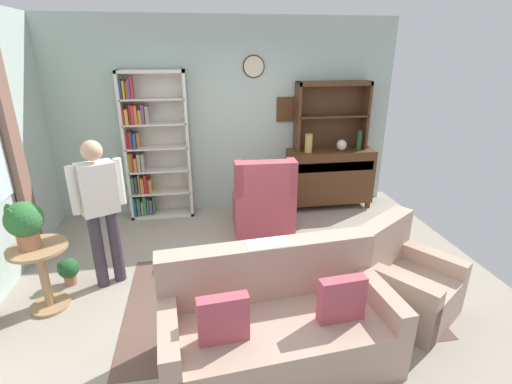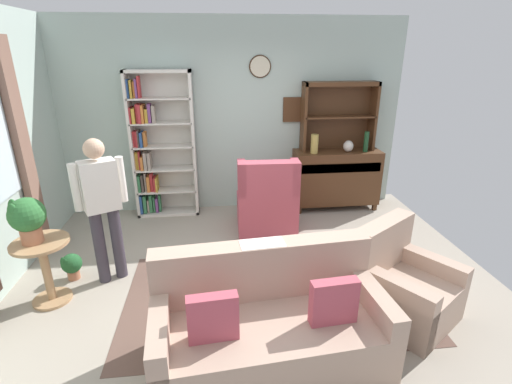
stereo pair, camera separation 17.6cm
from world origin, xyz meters
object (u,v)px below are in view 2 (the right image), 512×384
(bookshelf, at_px, (158,148))
(plant_stand, at_px, (45,265))
(bottle_wine, at_px, (366,142))
(sideboard, at_px, (336,177))
(couch_floral, at_px, (269,325))
(potted_plant_small, at_px, (71,265))
(armchair_floral, at_px, (403,288))
(sideboard_hutch, at_px, (339,107))
(person_reading, at_px, (102,202))
(vase_round, at_px, (348,146))
(wingback_chair, at_px, (267,205))
(vase_tall, at_px, (315,144))
(potted_plant_large, at_px, (26,217))

(bookshelf, height_order, plant_stand, bookshelf)
(bottle_wine, bearing_deg, sideboard, 167.11)
(couch_floral, bearing_deg, potted_plant_small, 145.73)
(couch_floral, bearing_deg, plant_stand, 154.64)
(plant_stand, bearing_deg, bookshelf, 67.25)
(sideboard, height_order, potted_plant_small, sideboard)
(plant_stand, bearing_deg, armchair_floral, -9.84)
(sideboard_hutch, xyz_separation_m, person_reading, (-3.01, -1.75, -0.65))
(vase_round, xyz_separation_m, plant_stand, (-3.65, -1.91, -0.60))
(sideboard_hutch, bearing_deg, plant_stand, -149.31)
(bottle_wine, height_order, wingback_chair, bottle_wine)
(bookshelf, height_order, sideboard_hutch, bookshelf)
(vase_round, height_order, person_reading, person_reading)
(bookshelf, relative_size, sideboard, 1.62)
(vase_tall, bearing_deg, couch_floral, -110.67)
(bookshelf, bearing_deg, bottle_wine, -3.25)
(couch_floral, bearing_deg, bottle_wine, 56.94)
(bookshelf, xyz_separation_m, sideboard_hutch, (2.66, 0.03, 0.54))
(bottle_wine, xyz_separation_m, armchair_floral, (-0.55, -2.47, -0.78))
(wingback_chair, bearing_deg, vase_round, 25.66)
(vase_tall, xyz_separation_m, bottle_wine, (0.78, -0.01, 0.01))
(bookshelf, relative_size, potted_plant_large, 4.74)
(bookshelf, distance_m, bottle_wine, 3.05)
(sideboard_hutch, bearing_deg, potted_plant_small, -153.42)
(sideboard, xyz_separation_m, bottle_wine, (0.39, -0.09, 0.56))
(armchair_floral, bearing_deg, sideboard_hutch, 86.53)
(sideboard, bearing_deg, wingback_chair, -149.45)
(plant_stand, distance_m, potted_plant_small, 0.45)
(couch_floral, height_order, potted_plant_small, couch_floral)
(vase_round, xyz_separation_m, potted_plant_large, (-3.71, -1.92, -0.08))
(bottle_wine, height_order, person_reading, person_reading)
(vase_round, height_order, potted_plant_large, potted_plant_large)
(wingback_chair, relative_size, plant_stand, 1.58)
(bookshelf, xyz_separation_m, vase_tall, (2.27, -0.16, 0.04))
(bookshelf, relative_size, bottle_wine, 6.94)
(bookshelf, distance_m, plant_stand, 2.32)
(vase_tall, relative_size, bottle_wine, 0.92)
(sideboard, relative_size, couch_floral, 0.70)
(vase_tall, xyz_separation_m, wingback_chair, (-0.79, -0.61, -0.67))
(sideboard_hutch, height_order, wingback_chair, sideboard_hutch)
(bottle_wine, bearing_deg, potted_plant_large, -154.40)
(vase_round, bearing_deg, plant_stand, -152.34)
(sideboard_hutch, height_order, bottle_wine, sideboard_hutch)
(plant_stand, xyz_separation_m, person_reading, (0.52, 0.34, 0.50))
(potted_plant_small, height_order, person_reading, person_reading)
(vase_tall, relative_size, armchair_floral, 0.26)
(person_reading, bearing_deg, sideboard_hutch, 30.26)
(potted_plant_large, bearing_deg, bookshelf, 65.99)
(armchair_floral, height_order, plant_stand, armchair_floral)
(plant_stand, relative_size, potted_plant_small, 2.24)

